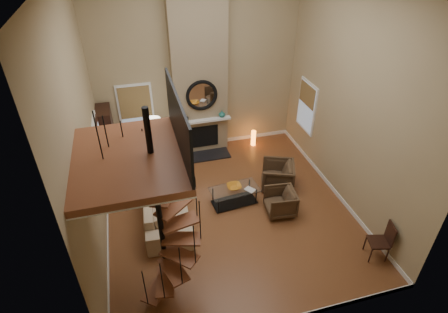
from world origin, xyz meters
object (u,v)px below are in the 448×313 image
object	(u,v)px
hutch	(108,139)
floor_lamp	(154,129)
coffee_table	(235,194)
side_chair	(383,239)
sofa	(165,202)
armchair_far	(283,202)
accent_lamp	(253,138)
armchair_near	(280,176)

from	to	relation	value
hutch	floor_lamp	size ratio (longest dim) A/B	1.11
coffee_table	side_chair	bearing A→B (deg)	-44.96
sofa	side_chair	bearing A→B (deg)	-117.28
sofa	armchair_far	xyz separation A→B (m)	(2.85, -0.71, -0.04)
armchair_far	side_chair	world-z (taller)	side_chair
armchair_far	accent_lamp	world-z (taller)	armchair_far
hutch	side_chair	xyz separation A→B (m)	(5.61, -5.11, -0.42)
coffee_table	floor_lamp	world-z (taller)	floor_lamp
armchair_far	floor_lamp	bearing A→B (deg)	-127.12
armchair_far	accent_lamp	size ratio (longest dim) A/B	1.34
armchair_far	side_chair	distance (m)	2.42
armchair_near	coffee_table	world-z (taller)	armchair_near
armchair_near	floor_lamp	world-z (taller)	floor_lamp
coffee_table	floor_lamp	xyz separation A→B (m)	(-1.74, 1.99, 1.13)
armchair_near	armchair_far	world-z (taller)	armchair_near
coffee_table	floor_lamp	bearing A→B (deg)	131.11
accent_lamp	side_chair	xyz separation A→B (m)	(1.15, -5.15, 0.28)
hutch	side_chair	world-z (taller)	hutch
hutch	side_chair	bearing A→B (deg)	-42.37
sofa	floor_lamp	size ratio (longest dim) A/B	1.57
hutch	sofa	bearing A→B (deg)	-63.56
sofa	coffee_table	xyz separation A→B (m)	(1.79, -0.04, -0.11)
armchair_far	accent_lamp	bearing A→B (deg)	-179.81
hutch	armchair_near	distance (m)	5.01
armchair_far	coffee_table	world-z (taller)	armchair_far
accent_lamp	armchair_near	bearing A→B (deg)	-90.11
armchair_far	coffee_table	xyz separation A→B (m)	(-1.06, 0.67, -0.07)
side_chair	sofa	bearing A→B (deg)	149.16
floor_lamp	accent_lamp	bearing A→B (deg)	10.55
armchair_near	floor_lamp	distance (m)	3.73
sofa	floor_lamp	xyz separation A→B (m)	(0.05, 1.96, 1.02)
hutch	accent_lamp	world-z (taller)	hutch
sofa	floor_lamp	distance (m)	2.21
hutch	side_chair	size ratio (longest dim) A/B	2.09
hutch	accent_lamp	distance (m)	4.51
armchair_far	coffee_table	distance (m)	1.26
armchair_far	side_chair	xyz separation A→B (m)	(1.50, -1.89, 0.17)
sofa	floor_lamp	world-z (taller)	floor_lamp
sofa	armchair_near	world-z (taller)	sofa
armchair_far	floor_lamp	size ratio (longest dim) A/B	0.42
hutch	armchair_far	size ratio (longest dim) A/B	2.65
accent_lamp	side_chair	distance (m)	5.28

